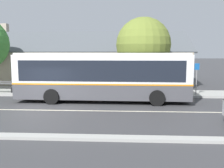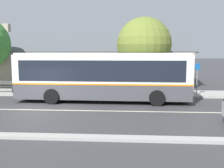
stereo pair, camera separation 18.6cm
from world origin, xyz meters
TOP-DOWN VIEW (x-y plane):
  - ground_plane at (0.00, 0.00)m, footprint 300.00×300.00m
  - sidewalk_far at (0.00, 6.00)m, footprint 60.00×3.00m
  - lane_divider_stripe at (0.00, 0.00)m, footprint 60.00×0.16m
  - community_building at (-2.09, 14.27)m, footprint 27.06×10.25m
  - transit_bus at (3.40, 2.90)m, footprint 11.69×2.92m
  - bench_by_building at (-4.80, 5.37)m, footprint 1.65×0.51m
  - street_tree_primary at (6.42, 7.14)m, footprint 4.53×4.53m
  - bus_stop_sign at (10.28, 4.99)m, footprint 0.36×0.07m

SIDE VIEW (x-z plane):
  - ground_plane at x=0.00m, z-range 0.00..0.00m
  - lane_divider_stripe at x=0.00m, z-range 0.00..0.01m
  - sidewalk_far at x=0.00m, z-range 0.00..0.15m
  - bench_by_building at x=-4.80m, z-range 0.10..1.04m
  - bus_stop_sign at x=10.28m, z-range 0.44..2.84m
  - transit_bus at x=3.40m, z-range 0.12..3.43m
  - community_building at x=-2.09m, z-range -1.55..5.20m
  - street_tree_primary at x=6.42m, z-range 0.86..7.12m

